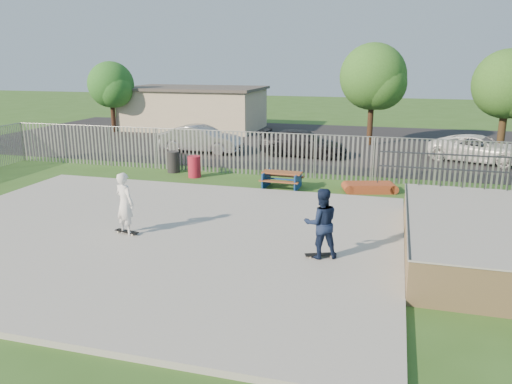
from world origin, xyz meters
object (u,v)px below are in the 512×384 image
(car_silver, at_px, (201,139))
(picnic_table, at_px, (282,180))
(trash_bin_grey, at_px, (173,162))
(car_white, at_px, (479,149))
(trash_bin_red, at_px, (194,167))
(car_dark, at_px, (303,143))
(tree_right, at_px, (508,84))
(funbox, at_px, (369,187))
(tree_left, at_px, (111,85))
(skater_navy, at_px, (321,223))
(tree_mid, at_px, (373,77))
(skater_white, at_px, (125,203))

(car_silver, bearing_deg, picnic_table, -135.54)
(trash_bin_grey, distance_m, car_white, 15.77)
(car_silver, height_order, car_white, car_silver)
(picnic_table, bearing_deg, trash_bin_red, 170.13)
(trash_bin_red, distance_m, car_dark, 7.46)
(trash_bin_red, bearing_deg, tree_right, 34.08)
(car_dark, bearing_deg, funbox, -145.69)
(picnic_table, bearing_deg, tree_left, 142.24)
(car_white, bearing_deg, car_silver, 114.37)
(picnic_table, xyz_separation_m, skater_navy, (2.73, -7.44, 0.74))
(tree_left, bearing_deg, car_white, -11.27)
(car_dark, bearing_deg, tree_mid, -30.06)
(funbox, distance_m, trash_bin_grey, 9.32)
(car_silver, bearing_deg, skater_navy, -146.10)
(car_dark, distance_m, tree_mid, 6.85)
(tree_left, xyz_separation_m, skater_navy, (18.43, -20.37, -2.35))
(skater_white, bearing_deg, trash_bin_grey, -51.93)
(tree_left, height_order, skater_white, tree_left)
(skater_white, bearing_deg, tree_right, -104.59)
(picnic_table, bearing_deg, skater_white, -112.11)
(picnic_table, xyz_separation_m, tree_mid, (2.88, 12.13, 3.85))
(trash_bin_red, relative_size, skater_white, 0.52)
(car_dark, bearing_deg, car_silver, 98.78)
(trash_bin_grey, bearing_deg, picnic_table, -15.47)
(tree_mid, bearing_deg, tree_right, -11.26)
(picnic_table, xyz_separation_m, tree_left, (-15.71, 12.92, 3.08))
(funbox, distance_m, skater_navy, 7.90)
(car_silver, bearing_deg, trash_bin_grey, -171.39)
(tree_mid, bearing_deg, trash_bin_grey, -128.99)
(trash_bin_grey, relative_size, car_silver, 0.21)
(trash_bin_grey, xyz_separation_m, car_white, (14.38, 6.49, 0.21))
(tree_right, bearing_deg, tree_left, 175.04)
(funbox, distance_m, tree_mid, 12.45)
(trash_bin_red, height_order, skater_navy, skater_navy)
(trash_bin_red, bearing_deg, funbox, -3.78)
(tree_right, bearing_deg, picnic_table, -133.62)
(skater_navy, bearing_deg, car_silver, -79.43)
(tree_left, distance_m, tree_mid, 18.62)
(picnic_table, distance_m, tree_right, 15.17)
(tree_left, distance_m, skater_white, 23.81)
(picnic_table, xyz_separation_m, car_white, (8.71, 8.05, 0.36))
(skater_navy, bearing_deg, car_white, -133.03)
(car_dark, relative_size, skater_navy, 2.58)
(picnic_table, xyz_separation_m, trash_bin_grey, (-5.66, 1.57, 0.15))
(trash_bin_grey, relative_size, skater_navy, 0.53)
(car_white, xyz_separation_m, tree_right, (1.46, 2.62, 3.20))
(tree_mid, bearing_deg, car_dark, -124.18)
(trash_bin_red, height_order, trash_bin_grey, trash_bin_grey)
(car_white, distance_m, tree_mid, 7.92)
(car_dark, height_order, skater_navy, skater_navy)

